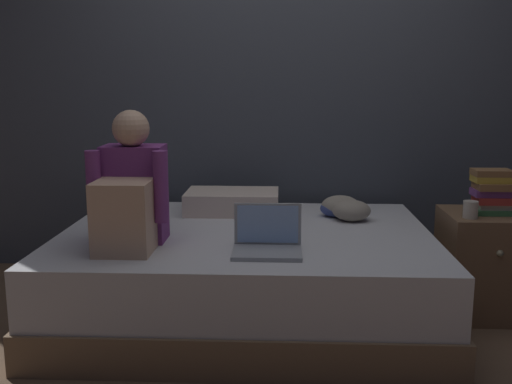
{
  "coord_description": "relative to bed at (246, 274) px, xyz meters",
  "views": [
    {
      "loc": [
        -0.01,
        -2.74,
        1.27
      ],
      "look_at": [
        -0.14,
        0.1,
        0.73
      ],
      "focal_mm": 41.03,
      "sensor_mm": 36.0,
      "label": 1
    }
  ],
  "objects": [
    {
      "name": "ground_plane",
      "position": [
        0.2,
        -0.3,
        -0.24
      ],
      "size": [
        8.0,
        8.0,
        0.0
      ],
      "primitive_type": "plane",
      "color": "brown"
    },
    {
      "name": "wall_back",
      "position": [
        0.2,
        0.9,
        1.11
      ],
      "size": [
        5.6,
        0.1,
        2.7
      ],
      "primitive_type": "cube",
      "color": "#424751",
      "rests_on": "ground_plane"
    },
    {
      "name": "bed",
      "position": [
        0.0,
        0.0,
        0.0
      ],
      "size": [
        2.0,
        1.5,
        0.48
      ],
      "color": "#7A6047",
      "rests_on": "ground_plane"
    },
    {
      "name": "nightstand",
      "position": [
        1.3,
        0.09,
        0.05
      ],
      "size": [
        0.44,
        0.46,
        0.57
      ],
      "color": "brown",
      "rests_on": "ground_plane"
    },
    {
      "name": "person_sitting",
      "position": [
        -0.54,
        -0.3,
        0.49
      ],
      "size": [
        0.39,
        0.44,
        0.66
      ],
      "color": "#75337A",
      "rests_on": "bed"
    },
    {
      "name": "laptop",
      "position": [
        0.12,
        -0.4,
        0.3
      ],
      "size": [
        0.32,
        0.23,
        0.22
      ],
      "color": "#9EA0A5",
      "rests_on": "bed"
    },
    {
      "name": "pillow",
      "position": [
        -0.11,
        0.45,
        0.31
      ],
      "size": [
        0.56,
        0.36,
        0.13
      ],
      "primitive_type": "cube",
      "color": "beige",
      "rests_on": "bed"
    },
    {
      "name": "book_stack",
      "position": [
        1.32,
        0.08,
        0.45
      ],
      "size": [
        0.24,
        0.15,
        0.24
      ],
      "color": "#387042",
      "rests_on": "nightstand"
    },
    {
      "name": "mug",
      "position": [
        1.17,
        -0.03,
        0.38
      ],
      "size": [
        0.08,
        0.08,
        0.09
      ],
      "primitive_type": "cylinder",
      "color": "#BCB2A3",
      "rests_on": "nightstand"
    },
    {
      "name": "clothes_pile",
      "position": [
        0.55,
        0.32,
        0.3
      ],
      "size": [
        0.28,
        0.3,
        0.12
      ],
      "color": "#3D4C8E",
      "rests_on": "bed"
    }
  ]
}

